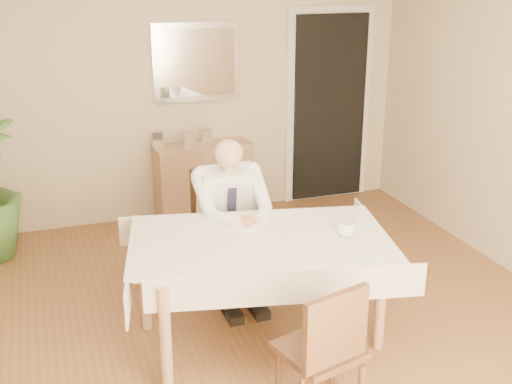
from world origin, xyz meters
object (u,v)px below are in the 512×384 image
object	(u,v)px
dining_table	(260,250)
seated_man	(233,215)
chair_far	(223,220)
coffee_mug	(346,229)
chair_near	(326,347)
sideboard	(204,181)

from	to	relation	value
dining_table	seated_man	world-z (taller)	seated_man
chair_far	coffee_mug	distance (m)	1.20
chair_near	coffee_mug	size ratio (longest dim) A/B	7.28
chair_far	chair_near	distance (m)	1.82
sideboard	seated_man	bearing A→B (deg)	-101.04
chair_far	dining_table	bearing A→B (deg)	-85.19
chair_far	chair_near	world-z (taller)	chair_far
dining_table	chair_near	distance (m)	0.95
sideboard	coffee_mug	bearing A→B (deg)	-86.12
dining_table	chair_near	xyz separation A→B (m)	(0.05, -0.93, -0.18)
chair_near	seated_man	distance (m)	1.54
sideboard	chair_near	bearing A→B (deg)	-96.78
coffee_mug	sideboard	xyz separation A→B (m)	(-0.34, 2.46, -0.42)
coffee_mug	sideboard	bearing A→B (deg)	97.79
sideboard	chair_far	bearing A→B (deg)	-102.49
chair_far	chair_near	bearing A→B (deg)	-83.56
chair_far	sideboard	world-z (taller)	chair_far
chair_far	sideboard	bearing A→B (deg)	86.23
dining_table	seated_man	xyz separation A→B (m)	(0.00, 0.59, 0.02)
chair_near	sideboard	distance (m)	3.25
chair_near	coffee_mug	distance (m)	0.98
dining_table	sideboard	size ratio (longest dim) A/B	2.00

